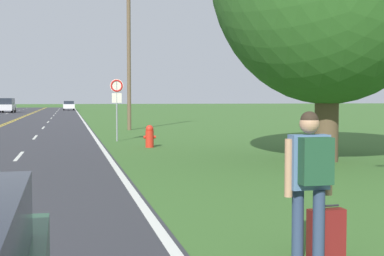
# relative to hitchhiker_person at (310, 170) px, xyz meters

# --- Properties ---
(hitchhiker_person) EXTENTS (0.61, 0.43, 1.78)m
(hitchhiker_person) POSITION_rel_hitchhiker_person_xyz_m (0.00, 0.00, 0.00)
(hitchhiker_person) COLOR navy
(hitchhiker_person) RESTS_ON ground
(suitcase) EXTENTS (0.45, 0.16, 0.65)m
(suitcase) POSITION_rel_hitchhiker_person_xyz_m (0.25, 0.07, -0.79)
(suitcase) COLOR maroon
(suitcase) RESTS_ON ground
(fire_hydrant) EXTENTS (0.49, 0.33, 0.89)m
(fire_hydrant) POSITION_rel_hitchhiker_person_xyz_m (0.37, 15.18, -0.64)
(fire_hydrant) COLOR red
(fire_hydrant) RESTS_ON ground
(traffic_sign) EXTENTS (0.60, 0.10, 2.81)m
(traffic_sign) POSITION_rel_hitchhiker_person_xyz_m (-0.61, 18.56, 1.04)
(traffic_sign) COLOR gray
(traffic_sign) RESTS_ON ground
(utility_pole_midground) EXTENTS (1.80, 0.24, 9.84)m
(utility_pole_midground) POSITION_rel_hitchhiker_person_xyz_m (0.91, 27.21, 3.99)
(utility_pole_midground) COLOR brown
(utility_pole_midground) RESTS_ON ground
(car_silver_suv_mid_near) EXTENTS (2.00, 4.61, 2.01)m
(car_silver_suv_mid_near) POSITION_rel_hitchhiker_person_xyz_m (-10.93, 71.79, -0.04)
(car_silver_suv_mid_near) COLOR black
(car_silver_suv_mid_near) RESTS_ON ground
(car_white_suv_mid_far) EXTENTS (1.88, 4.10, 1.56)m
(car_white_suv_mid_far) POSITION_rel_hitchhiker_person_xyz_m (-2.63, 86.31, -0.25)
(car_white_suv_mid_far) COLOR black
(car_white_suv_mid_far) RESTS_ON ground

